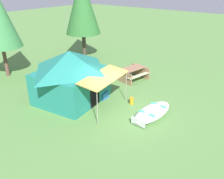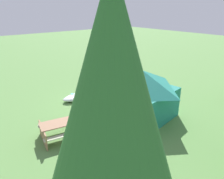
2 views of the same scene
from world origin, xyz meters
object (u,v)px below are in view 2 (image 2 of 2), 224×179
at_px(beached_rowboat, 82,96).
at_px(cooler_box, 111,112).
at_px(canvas_cabin_tent, 141,94).
at_px(fuel_can, 89,105).
at_px(pine_tree_back_left, 112,106).
at_px(picnic_table, 60,128).

bearing_deg(beached_rowboat, cooler_box, 90.37).
height_order(canvas_cabin_tent, cooler_box, canvas_cabin_tent).
bearing_deg(fuel_can, beached_rowboat, -105.07).
bearing_deg(fuel_can, pine_tree_back_left, 60.00).
distance_m(canvas_cabin_tent, pine_tree_back_left, 8.04).
bearing_deg(fuel_can, picnic_table, 33.67).
distance_m(beached_rowboat, canvas_cabin_tent, 4.52).
xyz_separation_m(beached_rowboat, pine_tree_back_left, (4.73, 8.96, 3.94)).
relative_size(canvas_cabin_tent, picnic_table, 2.24).
relative_size(cooler_box, pine_tree_back_left, 0.08).
relative_size(beached_rowboat, picnic_table, 1.28).
height_order(picnic_table, pine_tree_back_left, pine_tree_back_left).
distance_m(cooler_box, fuel_can, 1.63).
distance_m(beached_rowboat, pine_tree_back_left, 10.87).
bearing_deg(beached_rowboat, pine_tree_back_left, 62.16).
bearing_deg(cooler_box, beached_rowboat, -89.63).
bearing_deg(cooler_box, canvas_cabin_tent, 132.90).
xyz_separation_m(picnic_table, cooler_box, (-3.19, -0.28, -0.31)).
xyz_separation_m(beached_rowboat, picnic_table, (3.17, 3.29, 0.28)).
distance_m(beached_rowboat, fuel_can, 1.48).
bearing_deg(beached_rowboat, picnic_table, 46.03).
bearing_deg(picnic_table, beached_rowboat, -133.97).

